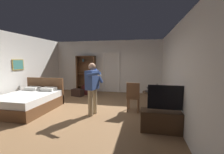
{
  "coord_description": "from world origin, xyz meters",
  "views": [
    {
      "loc": [
        1.92,
        -4.56,
        1.72
      ],
      "look_at": [
        0.92,
        0.2,
        1.16
      ],
      "focal_mm": 23.76,
      "sensor_mm": 36.0,
      "label": 1
    }
  ],
  "objects": [
    {
      "name": "ground_plane",
      "position": [
        0.0,
        0.0,
        0.0
      ],
      "size": [
        6.93,
        6.93,
        0.0
      ],
      "primitive_type": "plane",
      "color": "olive"
    },
    {
      "name": "wall_back",
      "position": [
        0.0,
        3.21,
        1.37
      ],
      "size": [
        5.92,
        0.12,
        2.73
      ],
      "primitive_type": "cube",
      "color": "silver",
      "rests_on": "ground_plane"
    },
    {
      "name": "wall_left",
      "position": [
        -2.9,
        0.0,
        1.37
      ],
      "size": [
        0.15,
        6.54,
        2.73
      ],
      "color": "silver",
      "rests_on": "ground_plane"
    },
    {
      "name": "wall_right",
      "position": [
        2.9,
        0.0,
        1.37
      ],
      "size": [
        0.12,
        6.54,
        2.73
      ],
      "primitive_type": "cube",
      "color": "silver",
      "rests_on": "ground_plane"
    },
    {
      "name": "doorway_frame",
      "position": [
        0.25,
        3.13,
        1.22
      ],
      "size": [
        0.93,
        0.08,
        2.13
      ],
      "color": "white",
      "rests_on": "ground_plane"
    },
    {
      "name": "bed",
      "position": [
        -1.89,
        -0.27,
        0.3
      ],
      "size": [
        1.57,
        1.94,
        1.02
      ],
      "color": "brown",
      "rests_on": "ground_plane"
    },
    {
      "name": "bookshelf",
      "position": [
        -1.1,
        2.99,
        1.05
      ],
      "size": [
        1.03,
        0.32,
        1.93
      ],
      "color": "brown",
      "rests_on": "ground_plane"
    },
    {
      "name": "tv_flatscreen",
      "position": [
        2.54,
        -0.96,
        0.32
      ],
      "size": [
        1.3,
        0.4,
        1.14
      ],
      "color": "#4C331E",
      "rests_on": "ground_plane"
    },
    {
      "name": "side_table",
      "position": [
        2.22,
        0.29,
        0.47
      ],
      "size": [
        0.6,
        0.6,
        0.7
      ],
      "color": "#4C331E",
      "rests_on": "ground_plane"
    },
    {
      "name": "laptop",
      "position": [
        2.2,
        0.24,
        0.75
      ],
      "size": [
        0.41,
        0.42,
        0.16
      ],
      "color": "black",
      "rests_on": "side_table"
    },
    {
      "name": "bottle_on_table",
      "position": [
        2.36,
        0.21,
        0.82
      ],
      "size": [
        0.06,
        0.06,
        0.28
      ],
      "color": "#2A2C2D",
      "rests_on": "side_table"
    },
    {
      "name": "wooden_chair",
      "position": [
        1.62,
        0.27,
        0.54
      ],
      "size": [
        0.44,
        0.44,
        0.99
      ],
      "color": "brown",
      "rests_on": "ground_plane"
    },
    {
      "name": "person_blue_shirt",
      "position": [
        0.4,
        -0.25,
        0.94
      ],
      "size": [
        0.59,
        0.68,
        1.63
      ],
      "color": "tan",
      "rests_on": "ground_plane"
    },
    {
      "name": "suitcase_dark",
      "position": [
        -1.11,
        1.88,
        0.17
      ],
      "size": [
        0.61,
        0.46,
        0.34
      ],
      "primitive_type": "cube",
      "rotation": [
        0.0,
        0.0,
        -0.28
      ],
      "color": "black",
      "rests_on": "ground_plane"
    },
    {
      "name": "suitcase_small",
      "position": [
        -0.75,
        2.37,
        0.23
      ],
      "size": [
        0.61,
        0.45,
        0.45
      ],
      "primitive_type": "cube",
      "rotation": [
        0.0,
        0.0,
        0.11
      ],
      "color": "#4C1919",
      "rests_on": "ground_plane"
    }
  ]
}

